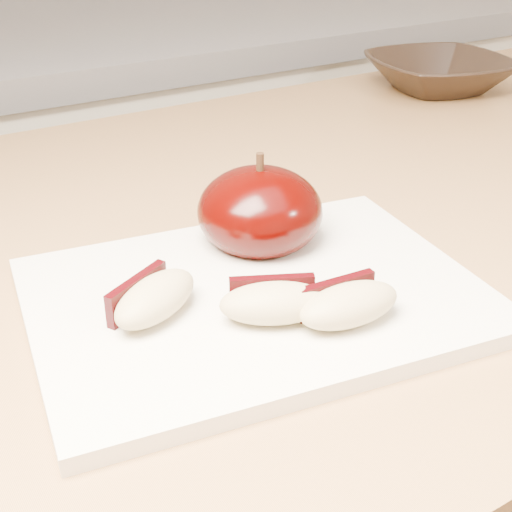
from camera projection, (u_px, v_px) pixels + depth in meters
back_cabinet at (48, 292)px, 1.31m from camera, size 2.40×0.62×0.94m
cutting_board at (256, 297)px, 0.47m from camera, size 0.32×0.25×0.01m
apple_half at (260, 211)px, 0.52m from camera, size 0.11×0.11×0.08m
apple_wedge_a at (153, 298)px, 0.43m from camera, size 0.07×0.06×0.02m
apple_wedge_b at (274, 302)px, 0.43m from camera, size 0.07×0.06×0.02m
apple_wedge_c at (348, 304)px, 0.43m from camera, size 0.07×0.04×0.02m
bowl at (438, 73)px, 0.92m from camera, size 0.21×0.21×0.04m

